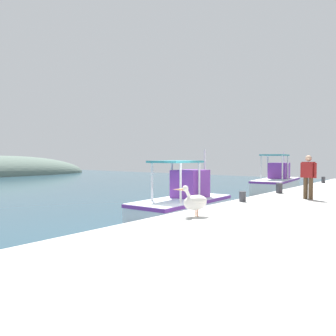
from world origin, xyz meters
name	(u,v)px	position (x,y,z in m)	size (l,w,h in m)	color
distant_hill_nearest	(1,175)	(10.77, 39.72, 0.00)	(25.44, 9.86, 5.33)	#596B60
fishing_boat_second	(183,202)	(1.76, 1.85, 0.61)	(4.79, 2.12, 2.69)	white
fishing_boat_third	(277,183)	(12.60, 2.28, 0.70)	(5.86, 2.59, 2.77)	white
pelican	(195,201)	(-1.25, -0.79, 1.20)	(0.91, 0.70, 0.82)	tan
fisherman_standing	(308,175)	(4.31, -2.02, 1.70)	(0.32, 0.60, 1.63)	#4C3823
mooring_bollard_second	(243,197)	(2.14, -0.45, 0.98)	(0.23, 0.23, 0.35)	#333338
mooring_bollard_third	(279,188)	(5.65, -0.45, 1.02)	(0.27, 0.27, 0.43)	#333338
mooring_bollard_fourth	(323,180)	(13.05, -0.45, 0.99)	(0.21, 0.21, 0.38)	#333338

